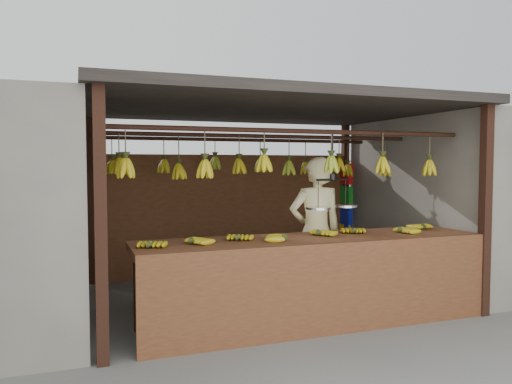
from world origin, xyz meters
name	(u,v)px	position (x,y,z in m)	size (l,w,h in m)	color
ground	(264,297)	(0.00, 0.00, 0.00)	(80.00, 80.00, 0.00)	#5B5B57
stall	(255,140)	(0.00, 0.33, 1.97)	(4.30, 3.30, 2.40)	black
neighbor_right	(491,199)	(3.60, 0.00, 1.15)	(3.00, 3.00, 2.30)	slate
counter	(318,258)	(0.11, -1.23, 0.71)	(3.69, 0.84, 0.96)	#5B321B
hanging_bananas	(264,167)	(0.00, 0.01, 1.62)	(3.66, 2.25, 0.39)	#B49D13
balance_scale	(332,203)	(0.40, -1.00, 1.25)	(0.66, 0.40, 0.82)	black
vendor	(316,233)	(0.40, -0.60, 0.87)	(0.63, 0.42, 1.74)	beige
bag_bundles	(346,206)	(1.94, 1.35, 0.99)	(0.08, 0.26, 1.33)	red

